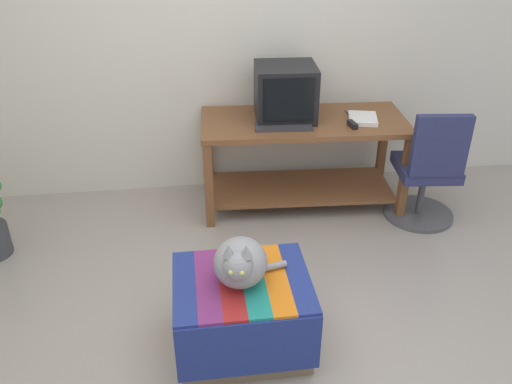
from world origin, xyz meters
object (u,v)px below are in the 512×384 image
(ottoman_with_blanket, at_px, (243,313))
(cat, at_px, (240,263))
(tv_monitor, at_px, (285,93))
(office_chair, at_px, (428,174))
(keyboard, at_px, (283,126))
(book, at_px, (363,119))
(stapler, at_px, (352,125))
(desk, at_px, (303,147))

(ottoman_with_blanket, height_order, cat, cat)
(tv_monitor, bearing_deg, office_chair, -20.11)
(keyboard, height_order, office_chair, office_chair)
(keyboard, distance_m, book, 0.60)
(book, relative_size, stapler, 2.22)
(keyboard, relative_size, book, 1.64)
(book, height_order, ottoman_with_blanket, book)
(cat, bearing_deg, desk, 78.65)
(cat, bearing_deg, tv_monitor, 83.84)
(desk, relative_size, book, 6.34)
(keyboard, relative_size, cat, 0.96)
(tv_monitor, height_order, ottoman_with_blanket, tv_monitor)
(office_chair, bearing_deg, book, -28.95)
(tv_monitor, distance_m, cat, 1.64)
(office_chair, bearing_deg, cat, 42.82)
(tv_monitor, xyz_separation_m, stapler, (0.44, -0.24, -0.17))
(tv_monitor, relative_size, keyboard, 1.13)
(keyboard, relative_size, stapler, 3.64)
(tv_monitor, relative_size, stapler, 4.12)
(keyboard, bearing_deg, stapler, -1.07)
(desk, distance_m, book, 0.49)
(office_chair, height_order, stapler, office_chair)
(tv_monitor, height_order, keyboard, tv_monitor)
(cat, bearing_deg, stapler, 65.67)
(desk, distance_m, keyboard, 0.32)
(book, bearing_deg, stapler, -121.01)
(desk, distance_m, cat, 1.60)
(stapler, bearing_deg, desk, 139.34)
(desk, relative_size, cat, 3.71)
(keyboard, bearing_deg, cat, -103.90)
(ottoman_with_blanket, distance_m, cat, 0.35)
(keyboard, xyz_separation_m, ottoman_with_blanket, (-0.45, -1.32, -0.50))
(ottoman_with_blanket, distance_m, stapler, 1.65)
(desk, distance_m, stapler, 0.43)
(stapler, bearing_deg, keyboard, 164.69)
(ottoman_with_blanket, relative_size, office_chair, 0.79)
(cat, distance_m, stapler, 1.60)
(keyboard, distance_m, office_chair, 1.10)
(cat, distance_m, office_chair, 1.85)
(keyboard, xyz_separation_m, cat, (-0.46, -1.33, -0.15))
(desk, distance_m, ottoman_with_blanket, 1.61)
(cat, relative_size, office_chair, 0.47)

